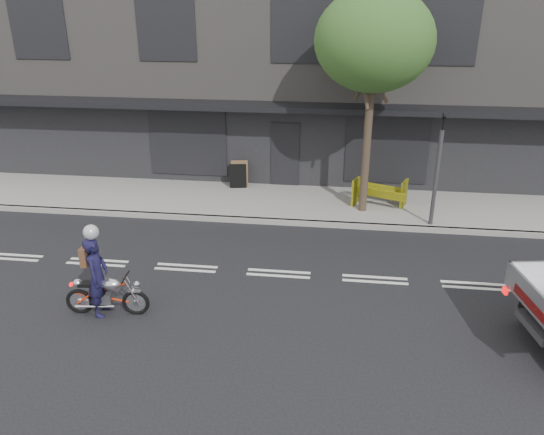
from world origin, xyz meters
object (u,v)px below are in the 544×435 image
(traffic_light_pole, at_px, (436,176))
(construction_barrier, at_px, (380,195))
(street_tree, at_px, (374,41))
(sandwich_board, at_px, (238,176))
(rider, at_px, (98,277))
(motorcycle, at_px, (107,294))

(traffic_light_pole, xyz_separation_m, construction_barrier, (-1.46, 1.08, -1.04))
(street_tree, xyz_separation_m, sandwich_board, (-4.29, 1.45, -4.66))
(rider, distance_m, construction_barrier, 9.26)
(rider, xyz_separation_m, sandwich_board, (1.58, 7.90, -0.29))
(traffic_light_pole, height_order, construction_barrier, traffic_light_pole)
(traffic_light_pole, bearing_deg, rider, -144.60)
(construction_barrier, bearing_deg, street_tree, -156.75)
(street_tree, relative_size, rider, 3.71)
(traffic_light_pole, relative_size, rider, 1.92)
(rider, height_order, sandwich_board, rider)
(traffic_light_pole, xyz_separation_m, sandwich_board, (-6.29, 2.30, -1.03))
(rider, bearing_deg, motorcycle, -94.81)
(street_tree, xyz_separation_m, rider, (-5.87, -6.44, -4.37))
(construction_barrier, bearing_deg, motorcycle, -133.16)
(motorcycle, bearing_deg, sandwich_board, 74.88)
(street_tree, relative_size, construction_barrier, 4.09)
(motorcycle, xyz_separation_m, construction_barrier, (6.26, 6.68, 0.12))
(motorcycle, bearing_deg, street_tree, 43.57)
(sandwich_board, bearing_deg, construction_barrier, -23.60)
(traffic_light_pole, height_order, motorcycle, traffic_light_pole)
(street_tree, distance_m, motorcycle, 9.86)
(construction_barrier, relative_size, sandwich_board, 1.77)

